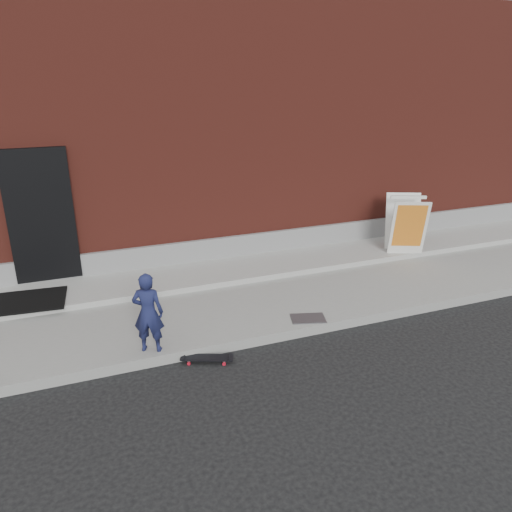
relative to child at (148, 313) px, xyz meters
name	(u,v)px	position (x,y,z in m)	size (l,w,h in m)	color
ground	(250,348)	(1.35, -0.20, -0.71)	(80.00, 80.00, 0.00)	black
sidewalk	(219,300)	(1.35, 1.30, -0.63)	(20.00, 3.00, 0.15)	gray
apron	(204,274)	(1.35, 2.20, -0.51)	(20.00, 1.20, 0.10)	gray
building	(151,120)	(1.34, 6.79, 1.79)	(20.00, 8.10, 5.00)	maroon
child	(148,313)	(0.00, 0.00, 0.00)	(0.41, 0.27, 1.11)	#181C43
skateboard	(207,358)	(0.68, -0.33, -0.64)	(0.70, 0.41, 0.08)	#B41223
pizza_sign	(406,224)	(5.36, 1.78, 0.11)	(0.94, 1.01, 1.14)	silver
doormat	(30,301)	(-1.55, 1.95, -0.44)	(1.05, 0.85, 0.03)	black
utility_plate	(308,318)	(2.37, 0.04, -0.55)	(0.51, 0.33, 0.02)	#56555B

